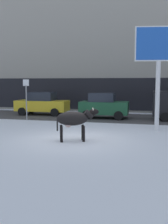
# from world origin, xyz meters

# --- Properties ---
(ground_plane) EXTENTS (120.00, 120.00, 0.00)m
(ground_plane) POSITION_xyz_m (0.00, 0.00, 0.00)
(ground_plane) COLOR white
(road_strip) EXTENTS (60.00, 5.60, 0.01)m
(road_strip) POSITION_xyz_m (0.00, 8.15, 0.00)
(road_strip) COLOR #423F3F
(road_strip) RESTS_ON ground
(building_facade) EXTENTS (44.00, 6.10, 13.00)m
(building_facade) POSITION_xyz_m (0.00, 15.00, 6.48)
(building_facade) COLOR gray
(building_facade) RESTS_ON ground
(cow_black) EXTENTS (1.91, 1.07, 1.54)m
(cow_black) POSITION_xyz_m (0.04, -0.40, 0.99)
(cow_black) COLOR black
(cow_black) RESTS_ON ground
(billboard) EXTENTS (2.51, 0.66, 5.56)m
(billboard) POSITION_xyz_m (3.63, 3.34, 4.31)
(billboard) COLOR silver
(billboard) RESTS_ON ground
(car_yellow_sedan) EXTENTS (4.25, 2.08, 1.84)m
(car_yellow_sedan) POSITION_xyz_m (-5.36, 8.54, 0.91)
(car_yellow_sedan) COLOR gold
(car_yellow_sedan) RESTS_ON ground
(car_darkgreen_hatchback) EXTENTS (3.55, 2.01, 1.86)m
(car_darkgreen_hatchback) POSITION_xyz_m (-0.13, 7.65, 0.93)
(car_darkgreen_hatchback) COLOR #194C2D
(car_darkgreen_hatchback) RESTS_ON ground
(street_sign) EXTENTS (0.44, 0.08, 2.82)m
(street_sign) POSITION_xyz_m (-5.15, 5.33, 1.67)
(street_sign) COLOR gray
(street_sign) RESTS_ON ground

